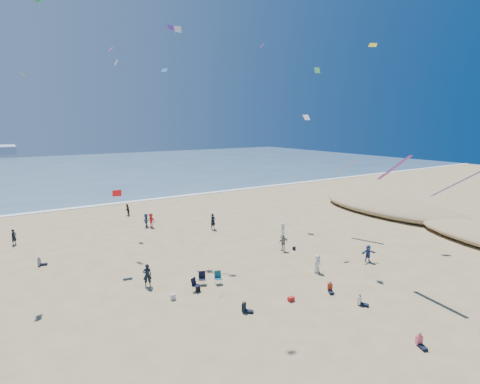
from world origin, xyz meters
TOP-DOWN VIEW (x-y plane):
  - ground at (0.00, 0.00)m, footprint 220.00×220.00m
  - ocean at (0.00, 95.00)m, footprint 220.00×100.00m
  - surf_line at (0.00, 45.00)m, footprint 220.00×1.20m
  - standing_flyers at (3.07, 18.29)m, footprint 30.92×35.91m
  - seated_group at (2.85, 6.51)m, footprint 18.74×26.13m
  - chair_cluster at (0.59, 10.66)m, footprint 2.79×1.61m
  - white_tote at (-2.39, 10.01)m, footprint 0.35×0.20m
  - black_backpack at (-0.31, 10.20)m, footprint 0.30×0.22m
  - cooler at (4.52, 5.25)m, footprint 0.45×0.30m
  - navy_bag at (11.86, 13.34)m, footprint 0.28×0.18m
  - kites_aloft at (8.80, 12.93)m, footprint 43.21×39.11m

SIDE VIEW (x-z plane):
  - ground at x=0.00m, z-range 0.00..0.00m
  - ocean at x=0.00m, z-range 0.00..0.06m
  - surf_line at x=0.00m, z-range 0.00..0.08m
  - cooler at x=4.52m, z-range 0.00..0.30m
  - navy_bag at x=11.86m, z-range 0.00..0.34m
  - black_backpack at x=-0.31m, z-range 0.00..0.38m
  - white_tote at x=-2.39m, z-range 0.00..0.40m
  - seated_group at x=2.85m, z-range 0.00..0.84m
  - chair_cluster at x=0.59m, z-range 0.00..1.00m
  - standing_flyers at x=3.07m, z-range -0.12..1.77m
  - kites_aloft at x=8.80m, z-range 0.34..27.85m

